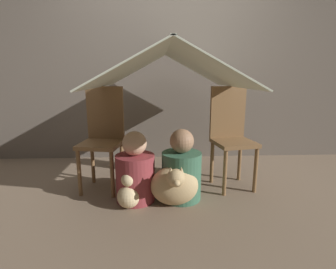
# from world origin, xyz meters

# --- Properties ---
(ground_plane) EXTENTS (8.80, 8.80, 0.00)m
(ground_plane) POSITION_xyz_m (0.00, 0.00, 0.00)
(ground_plane) COLOR #7A6651
(wall_back) EXTENTS (7.00, 0.05, 2.50)m
(wall_back) POSITION_xyz_m (0.00, 1.26, 1.25)
(wall_back) COLOR #6B6056
(wall_back) RESTS_ON ground_plane
(chair_left) EXTENTS (0.41, 0.41, 0.97)m
(chair_left) POSITION_xyz_m (-0.61, 0.29, 0.52)
(chair_left) COLOR brown
(chair_left) RESTS_ON ground_plane
(chair_right) EXTENTS (0.42, 0.42, 0.97)m
(chair_right) POSITION_xyz_m (0.61, 0.29, 0.52)
(chair_right) COLOR brown
(chair_right) RESTS_ON ground_plane
(sheet_canopy) EXTENTS (1.26, 1.48, 0.35)m
(sheet_canopy) POSITION_xyz_m (0.00, 0.22, 1.14)
(sheet_canopy) COLOR silver
(person_front) EXTENTS (0.33, 0.33, 0.61)m
(person_front) POSITION_xyz_m (-0.29, -0.02, 0.25)
(person_front) COLOR maroon
(person_front) RESTS_ON ground_plane
(person_second) EXTENTS (0.34, 0.34, 0.63)m
(person_second) POSITION_xyz_m (0.11, -0.00, 0.26)
(person_second) COLOR #38664C
(person_second) RESTS_ON ground_plane
(dog) EXTENTS (0.40, 0.37, 0.39)m
(dog) POSITION_xyz_m (0.04, -0.13, 0.18)
(dog) COLOR tan
(dog) RESTS_ON ground_plane
(plush_toy) EXTENTS (0.19, 0.19, 0.30)m
(plush_toy) POSITION_xyz_m (-0.34, -0.15, 0.12)
(plush_toy) COLOR beige
(plush_toy) RESTS_ON ground_plane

